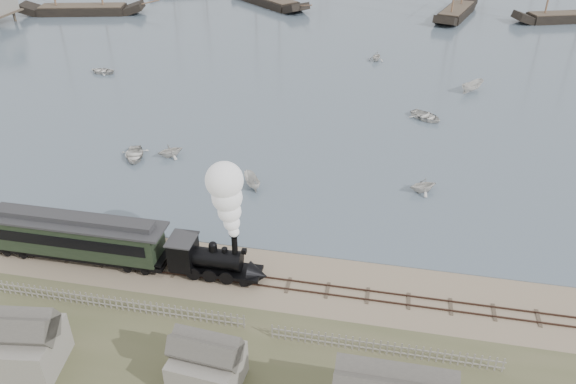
# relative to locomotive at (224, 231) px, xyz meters

# --- Properties ---
(ground) EXTENTS (600.00, 600.00, 0.00)m
(ground) POSITION_rel_locomotive_xyz_m (-0.19, 2.00, -4.36)
(ground) COLOR gray
(ground) RESTS_ON ground
(rail_track) EXTENTS (120.00, 1.80, 0.16)m
(rail_track) POSITION_rel_locomotive_xyz_m (-0.19, 0.00, -4.32)
(rail_track) COLOR #3E2A21
(rail_track) RESTS_ON ground
(picket_fence_west) EXTENTS (19.00, 0.10, 1.20)m
(picket_fence_west) POSITION_rel_locomotive_xyz_m (-6.69, -5.00, -4.36)
(picket_fence_west) COLOR gray
(picket_fence_west) RESTS_ON ground
(picket_fence_east) EXTENTS (15.00, 0.10, 1.20)m
(picket_fence_east) POSITION_rel_locomotive_xyz_m (12.31, -5.50, -4.36)
(picket_fence_east) COLOR gray
(picket_fence_east) RESTS_ON ground
(shed_left) EXTENTS (5.00, 4.00, 4.10)m
(shed_left) POSITION_rel_locomotive_xyz_m (-10.19, -11.00, -4.36)
(shed_left) COLOR gray
(shed_left) RESTS_ON ground
(shed_mid) EXTENTS (4.00, 3.50, 3.60)m
(shed_mid) POSITION_rel_locomotive_xyz_m (1.81, -10.00, -4.36)
(shed_mid) COLOR gray
(shed_mid) RESTS_ON ground
(locomotive) EXTENTS (7.58, 2.83, 9.46)m
(locomotive) POSITION_rel_locomotive_xyz_m (0.00, 0.00, 0.00)
(locomotive) COLOR black
(locomotive) RESTS_ON ground
(passenger_coach) EXTENTS (14.62, 2.82, 3.55)m
(passenger_coach) POSITION_rel_locomotive_xyz_m (-12.17, 0.00, -2.12)
(passenger_coach) COLOR black
(passenger_coach) RESTS_ON ground
(beached_dinghy) EXTENTS (4.99, 5.18, 0.87)m
(beached_dinghy) POSITION_rel_locomotive_xyz_m (-18.43, 3.12, -3.92)
(beached_dinghy) COLOR silver
(beached_dinghy) RESTS_ON ground
(rowboat_0) EXTENTS (4.89, 4.23, 0.85)m
(rowboat_0) POSITION_rel_locomotive_xyz_m (-15.43, 17.03, -3.88)
(rowboat_0) COLOR silver
(rowboat_0) RESTS_ON harbor_water
(rowboat_1) EXTENTS (3.64, 3.68, 1.47)m
(rowboat_1) POSITION_rel_locomotive_xyz_m (-11.79, 18.22, -3.57)
(rowboat_1) COLOR silver
(rowboat_1) RESTS_ON harbor_water
(rowboat_2) EXTENTS (3.22, 2.65, 1.19)m
(rowboat_2) POSITION_rel_locomotive_xyz_m (-1.57, 13.68, -3.71)
(rowboat_2) COLOR silver
(rowboat_2) RESTS_ON harbor_water
(rowboat_3) EXTENTS (5.13, 5.25, 0.89)m
(rowboat_3) POSITION_rel_locomotive_xyz_m (15.36, 33.79, -3.86)
(rowboat_3) COLOR silver
(rowboat_3) RESTS_ON harbor_water
(rowboat_4) EXTENTS (3.46, 3.61, 1.47)m
(rowboat_4) POSITION_rel_locomotive_xyz_m (14.84, 16.03, -3.56)
(rowboat_4) COLOR silver
(rowboat_4) RESTS_ON harbor_water
(rowboat_5) EXTENTS (3.84, 3.80, 1.52)m
(rowboat_5) POSITION_rel_locomotive_xyz_m (21.59, 44.71, -3.54)
(rowboat_5) COLOR silver
(rowboat_5) RESTS_ON harbor_water
(rowboat_6) EXTENTS (3.03, 3.96, 0.76)m
(rowboat_6) POSITION_rel_locomotive_xyz_m (-31.92, 41.79, -3.92)
(rowboat_6) COLOR silver
(rowboat_6) RESTS_ON harbor_water
(rowboat_7) EXTENTS (3.23, 2.95, 1.45)m
(rowboat_7) POSITION_rel_locomotive_xyz_m (7.85, 55.75, -3.58)
(rowboat_7) COLOR silver
(rowboat_7) RESTS_ON harbor_water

